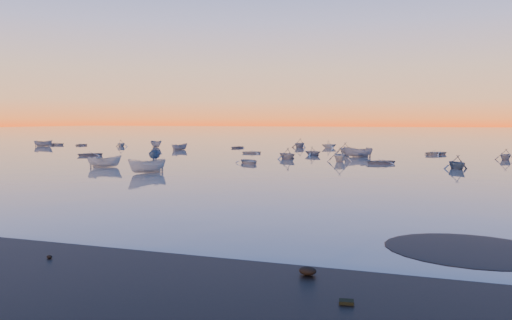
% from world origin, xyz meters
% --- Properties ---
extents(ground, '(600.00, 600.00, 0.00)m').
position_xyz_m(ground, '(0.00, 100.00, 0.00)').
color(ground, '#70675D').
rests_on(ground, ground).
extents(mud_lobes, '(140.00, 6.00, 0.07)m').
position_xyz_m(mud_lobes, '(0.00, -1.00, 0.01)').
color(mud_lobes, black).
rests_on(mud_lobes, ground).
extents(moored_fleet, '(124.00, 58.00, 1.20)m').
position_xyz_m(moored_fleet, '(0.00, 53.00, 0.00)').
color(moored_fleet, '#B8B9B4').
rests_on(moored_fleet, ground).
extents(boat_near_left, '(4.44, 3.85, 1.05)m').
position_xyz_m(boat_near_left, '(-3.99, 40.24, 0.00)').
color(boat_near_left, '#B8B9B4').
rests_on(boat_near_left, ground).
extents(boat_near_center, '(3.88, 4.24, 1.41)m').
position_xyz_m(boat_near_center, '(-19.09, 29.91, 0.00)').
color(boat_near_center, '#B8B9B4').
rests_on(boat_near_center, ground).
extents(boat_near_right, '(3.93, 3.10, 1.26)m').
position_xyz_m(boat_near_right, '(21.66, 41.17, 0.00)').
color(boat_near_right, '#3A536E').
rests_on(boat_near_right, ground).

